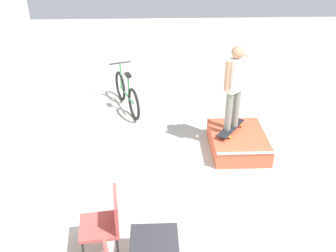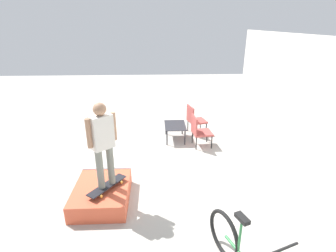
{
  "view_description": "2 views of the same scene",
  "coord_description": "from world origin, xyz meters",
  "px_view_note": "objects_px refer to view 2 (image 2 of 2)",
  "views": [
    {
      "loc": [
        -4.67,
        0.98,
        4.02
      ],
      "look_at": [
        0.4,
        0.79,
        1.13
      ],
      "focal_mm": 40.0,
      "sensor_mm": 36.0,
      "label": 1
    },
    {
      "loc": [
        5.74,
        0.49,
        3.28
      ],
      "look_at": [
        0.16,
        0.75,
        1.07
      ],
      "focal_mm": 28.0,
      "sensor_mm": 36.0,
      "label": 2
    }
  ],
  "objects_px": {
    "patio_chair_left": "(194,119)",
    "patio_chair_right": "(199,130)",
    "skateboard_on_ramp": "(107,186)",
    "person_skater": "(103,140)",
    "skate_ramp_box": "(102,193)",
    "coffee_table": "(175,127)"
  },
  "relations": [
    {
      "from": "person_skater",
      "to": "patio_chair_left",
      "type": "xyz_separation_m",
      "value": [
        -3.42,
        2.13,
        -0.88
      ]
    },
    {
      "from": "patio_chair_left",
      "to": "patio_chair_right",
      "type": "bearing_deg",
      "value": 164.94
    },
    {
      "from": "skate_ramp_box",
      "to": "person_skater",
      "type": "bearing_deg",
      "value": 51.95
    },
    {
      "from": "skate_ramp_box",
      "to": "skateboard_on_ramp",
      "type": "distance_m",
      "value": 0.31
    },
    {
      "from": "patio_chair_left",
      "to": "patio_chair_right",
      "type": "xyz_separation_m",
      "value": [
        0.93,
        -0.0,
        0.0
      ]
    },
    {
      "from": "skate_ramp_box",
      "to": "coffee_table",
      "type": "bearing_deg",
      "value": 150.32
    },
    {
      "from": "person_skater",
      "to": "patio_chair_right",
      "type": "distance_m",
      "value": 3.39
    },
    {
      "from": "coffee_table",
      "to": "patio_chair_left",
      "type": "distance_m",
      "value": 0.78
    },
    {
      "from": "skate_ramp_box",
      "to": "coffee_table",
      "type": "distance_m",
      "value": 3.3
    },
    {
      "from": "skateboard_on_ramp",
      "to": "patio_chair_right",
      "type": "xyz_separation_m",
      "value": [
        -2.49,
        2.13,
        0.07
      ]
    },
    {
      "from": "skate_ramp_box",
      "to": "patio_chair_left",
      "type": "relative_size",
      "value": 1.47
    },
    {
      "from": "skateboard_on_ramp",
      "to": "person_skater",
      "type": "distance_m",
      "value": 0.95
    },
    {
      "from": "skate_ramp_box",
      "to": "coffee_table",
      "type": "height_order",
      "value": "coffee_table"
    },
    {
      "from": "patio_chair_left",
      "to": "skateboard_on_ramp",
      "type": "bearing_deg",
      "value": 133.19
    },
    {
      "from": "coffee_table",
      "to": "patio_chair_right",
      "type": "height_order",
      "value": "patio_chair_right"
    },
    {
      "from": "person_skater",
      "to": "patio_chair_right",
      "type": "relative_size",
      "value": 1.79
    },
    {
      "from": "person_skater",
      "to": "patio_chair_right",
      "type": "height_order",
      "value": "person_skater"
    },
    {
      "from": "person_skater",
      "to": "skate_ramp_box",
      "type": "bearing_deg",
      "value": -78.19
    },
    {
      "from": "patio_chair_left",
      "to": "patio_chair_right",
      "type": "relative_size",
      "value": 1.0
    },
    {
      "from": "skateboard_on_ramp",
      "to": "person_skater",
      "type": "height_order",
      "value": "person_skater"
    },
    {
      "from": "coffee_table",
      "to": "patio_chair_left",
      "type": "height_order",
      "value": "patio_chair_left"
    },
    {
      "from": "skateboard_on_ramp",
      "to": "person_skater",
      "type": "bearing_deg",
      "value": 8.88
    }
  ]
}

